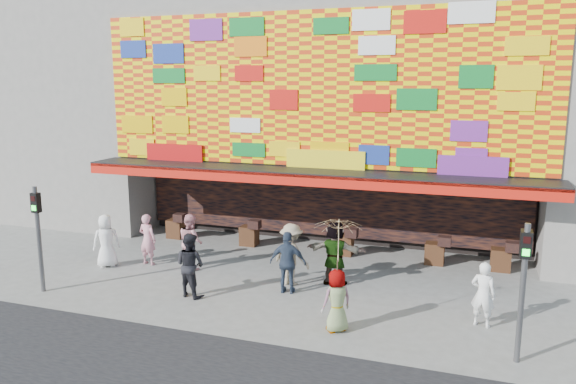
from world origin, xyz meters
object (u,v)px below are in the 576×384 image
object	(u,v)px
ped_a	(106,241)
ped_b	(148,239)
signal_left	(38,227)
ped_f	(335,253)
ped_h	(483,294)
signal_right	(523,278)
ped_d	(291,254)
ped_e	(288,263)
parasol	(338,241)
ped_i	(191,241)
ped_g	(337,301)
ped_c	(190,265)

from	to	relation	value
ped_a	ped_b	size ratio (longest dim) A/B	1.02
signal_left	ped_a	bearing A→B (deg)	81.51
ped_f	ped_h	distance (m)	4.38
signal_right	ped_d	size ratio (longest dim) A/B	1.65
signal_left	ped_b	world-z (taller)	signal_left
ped_e	ped_b	bearing A→B (deg)	-15.82
ped_f	parasol	xyz separation A→B (m)	(0.83, -3.04, 1.27)
signal_right	signal_left	bearing A→B (deg)	180.00
ped_d	ped_h	bearing A→B (deg)	-173.39
ped_h	ped_f	bearing A→B (deg)	-7.12
signal_left	ped_i	bearing A→B (deg)	47.16
signal_left	signal_right	world-z (taller)	same
ped_b	ped_g	world-z (taller)	ped_b
signal_left	parasol	world-z (taller)	signal_left
ped_b	signal_left	bearing A→B (deg)	69.82
signal_right	ped_g	xyz separation A→B (m)	(-3.96, 0.20, -1.11)
ped_e	ped_i	xyz separation A→B (m)	(-3.59, 1.03, -0.00)
ped_b	ped_e	bearing A→B (deg)	175.84
ped_b	ped_g	xyz separation A→B (m)	(6.97, -2.84, -0.08)
signal_left	ped_c	world-z (taller)	signal_left
signal_left	ped_d	xyz separation A→B (m)	(6.43, 2.80, -0.95)
ped_d	ped_i	xyz separation A→B (m)	(-3.48, 0.38, -0.03)
parasol	ped_c	bearing A→B (deg)	168.74
signal_right	ped_a	xyz separation A→B (m)	(-12.04, 2.41, -1.01)
ped_f	parasol	world-z (taller)	parasol
ped_g	signal_right	bearing A→B (deg)	134.46
ped_h	parasol	world-z (taller)	parasol
parasol	ped_f	bearing A→B (deg)	105.26
ped_d	ped_e	xyz separation A→B (m)	(0.12, -0.65, -0.03)
ped_a	ped_i	world-z (taller)	ped_i
ped_f	parasol	distance (m)	3.40
signal_left	ped_h	distance (m)	11.84
ped_a	parasol	size ratio (longest dim) A/B	0.86
ped_e	ped_f	xyz separation A→B (m)	(1.06, 1.09, 0.07)
signal_right	ped_i	bearing A→B (deg)	161.36
ped_g	parasol	xyz separation A→B (m)	(0.00, 0.00, 1.46)
signal_left	ped_a	size ratio (longest dim) A/B	1.77
ped_b	ped_i	world-z (taller)	ped_i
ped_d	ped_a	bearing A→B (deg)	22.87
ped_d	ped_h	distance (m)	5.38
signal_left	ped_f	xyz separation A→B (m)	(7.61, 3.24, -0.91)
ped_d	ped_e	bearing A→B (deg)	119.59
ped_e	parasol	xyz separation A→B (m)	(1.89, -1.96, 1.34)
ped_f	ped_i	xyz separation A→B (m)	(-4.66, -0.06, -0.07)
ped_a	parasol	bearing A→B (deg)	124.10
ped_a	ped_b	xyz separation A→B (m)	(1.11, 0.62, -0.02)
ped_f	parasol	bearing A→B (deg)	102.99
ped_b	ped_f	world-z (taller)	ped_f
ped_b	ped_d	size ratio (longest dim) A/B	0.92
ped_a	ped_e	bearing A→B (deg)	137.02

